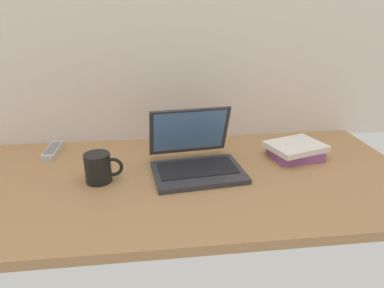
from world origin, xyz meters
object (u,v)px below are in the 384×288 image
remote_control_near (53,151)px  coffee_mug (99,168)px  laptop (195,157)px  book_stack (295,150)px

remote_control_near → coffee_mug: bearing=-50.9°
remote_control_near → laptop: bearing=-20.9°
laptop → remote_control_near: 0.59m
laptop → book_stack: bearing=7.6°
coffee_mug → book_stack: size_ratio=0.53×
book_stack → laptop: bearing=-172.4°
laptop → remote_control_near: size_ratio=2.06×
laptop → coffee_mug: size_ratio=2.64×
laptop → remote_control_near: (-0.55, 0.21, -0.03)m
coffee_mug → remote_control_near: coffee_mug is taller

